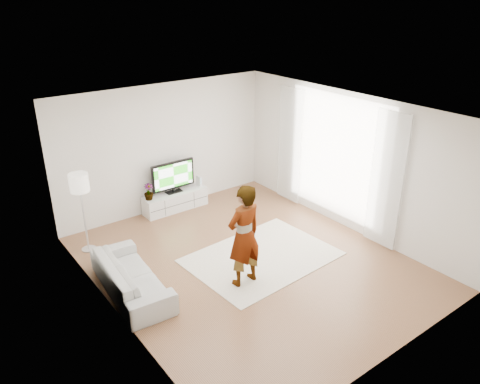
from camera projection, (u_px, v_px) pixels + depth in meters
floor at (249, 263)px, 8.53m from camera, size 6.00×6.00×0.00m
ceiling at (251, 112)px, 7.39m from camera, size 6.00×6.00×0.00m
wall_left at (110, 236)px, 6.58m from camera, size 0.02×6.00×2.80m
wall_right at (348, 162)px, 9.34m from camera, size 0.02×6.00×2.80m
wall_back at (165, 148)px, 10.15m from camera, size 5.00×0.02×2.80m
wall_front at (400, 271)px, 5.77m from camera, size 5.00×0.02×2.80m
window at (336, 156)px, 9.52m from camera, size 0.01×2.60×2.50m
curtain_near at (386, 181)px, 8.57m from camera, size 0.04×0.70×2.60m
curtain_far at (290, 146)px, 10.47m from camera, size 0.04×0.70×2.60m
media_console at (175, 201)px, 10.49m from camera, size 1.48×0.42×0.41m
television at (173, 176)px, 10.27m from camera, size 1.02×0.20×0.71m
game_console at (199, 181)px, 10.71m from camera, size 0.06×0.17×0.23m
potted_plant at (149, 192)px, 9.99m from camera, size 0.23×0.23×0.36m
rug at (262, 257)px, 8.70m from camera, size 2.73×2.04×0.01m
player at (244, 236)px, 7.60m from camera, size 0.67×0.46×1.78m
sofa at (131, 276)px, 7.62m from camera, size 0.93×2.04×0.58m
floor_lamp at (79, 186)px, 8.43m from camera, size 0.35×0.35×1.56m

